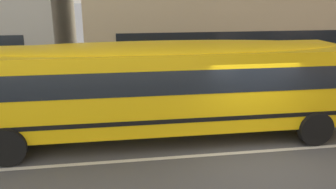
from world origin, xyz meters
name	(u,v)px	position (x,y,z in m)	size (l,w,h in m)	color
ground_plane	(253,152)	(0.00, 0.00, 0.00)	(400.00, 400.00, 0.00)	#4C4C4F
sidewalk_far	(195,86)	(0.00, 7.22, 0.01)	(120.00, 3.00, 0.01)	gray
lane_centreline	(253,152)	(0.00, 0.00, 0.00)	(110.00, 0.16, 0.01)	silver
school_bus	(156,82)	(-2.58, 1.51, 1.76)	(13.25, 3.18, 2.96)	yellow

